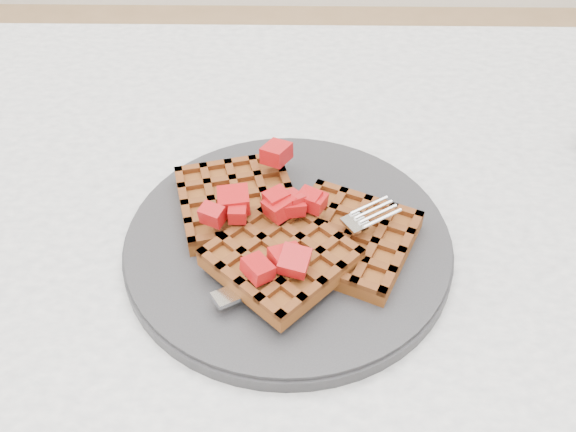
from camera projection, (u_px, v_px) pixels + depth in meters
The scene contains 5 objects.
table at pixel (385, 326), 0.64m from camera, with size 1.20×0.80×0.75m.
plate at pixel (288, 243), 0.55m from camera, with size 0.28×0.28×0.02m, color #252528.
waffles at pixel (288, 230), 0.53m from camera, with size 0.22×0.20×0.03m.
strawberry_pile at pixel (288, 204), 0.52m from camera, with size 0.15×0.15×0.02m, color #8C0006, non-canonical shape.
fork at pixel (322, 254), 0.52m from camera, with size 0.02×0.18×0.02m, color silver, non-canonical shape.
Camera 1 is at (-0.09, -0.38, 1.16)m, focal length 40.00 mm.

